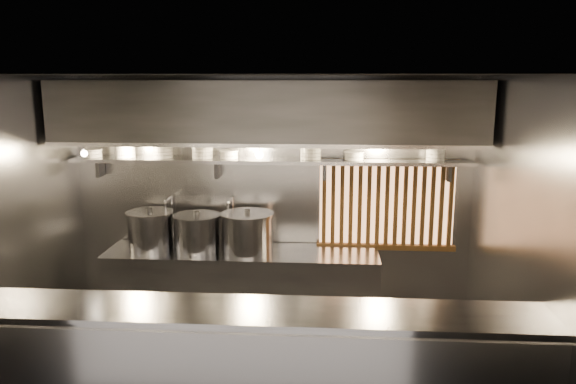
# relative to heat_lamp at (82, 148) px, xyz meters

# --- Properties ---
(floor) EXTENTS (4.50, 4.50, 0.00)m
(floor) POSITION_rel_heat_lamp_xyz_m (1.90, -0.85, -2.07)
(floor) COLOR black
(floor) RESTS_ON ground
(ceiling) EXTENTS (4.50, 4.50, 0.00)m
(ceiling) POSITION_rel_heat_lamp_xyz_m (1.90, -0.85, 0.73)
(ceiling) COLOR black
(ceiling) RESTS_ON wall_back
(wall_back) EXTENTS (4.50, 0.00, 4.50)m
(wall_back) POSITION_rel_heat_lamp_xyz_m (1.90, 0.65, -0.67)
(wall_back) COLOR gray
(wall_back) RESTS_ON floor
(wall_left) EXTENTS (0.00, 3.00, 3.00)m
(wall_left) POSITION_rel_heat_lamp_xyz_m (-0.35, -0.85, -0.67)
(wall_left) COLOR gray
(wall_left) RESTS_ON floor
(wall_right) EXTENTS (0.00, 3.00, 3.00)m
(wall_right) POSITION_rel_heat_lamp_xyz_m (4.15, -0.85, -0.67)
(wall_right) COLOR gray
(wall_right) RESTS_ON floor
(serving_counter) EXTENTS (4.50, 0.56, 1.13)m
(serving_counter) POSITION_rel_heat_lamp_xyz_m (1.90, -1.81, -1.50)
(serving_counter) COLOR #939398
(serving_counter) RESTS_ON floor
(cooking_bench) EXTENTS (3.00, 0.70, 0.90)m
(cooking_bench) POSITION_rel_heat_lamp_xyz_m (1.60, 0.28, -1.62)
(cooking_bench) COLOR #939398
(cooking_bench) RESTS_ON floor
(bowl_shelf) EXTENTS (4.40, 0.34, 0.04)m
(bowl_shelf) POSITION_rel_heat_lamp_xyz_m (1.90, 0.47, -0.19)
(bowl_shelf) COLOR #939398
(bowl_shelf) RESTS_ON wall_back
(exhaust_hood) EXTENTS (4.40, 0.81, 0.65)m
(exhaust_hood) POSITION_rel_heat_lamp_xyz_m (1.90, 0.25, 0.36)
(exhaust_hood) COLOR #2D2D30
(exhaust_hood) RESTS_ON ceiling
(wood_screen) EXTENTS (1.56, 0.09, 1.04)m
(wood_screen) POSITION_rel_heat_lamp_xyz_m (3.20, 0.60, -0.69)
(wood_screen) COLOR #FFB372
(wood_screen) RESTS_ON wall_back
(faucet_left) EXTENTS (0.04, 0.30, 0.50)m
(faucet_left) POSITION_rel_heat_lamp_xyz_m (0.75, 0.52, -0.76)
(faucet_left) COLOR silver
(faucet_left) RESTS_ON wall_back
(faucet_right) EXTENTS (0.04, 0.30, 0.50)m
(faucet_right) POSITION_rel_heat_lamp_xyz_m (1.45, 0.52, -0.76)
(faucet_right) COLOR silver
(faucet_right) RESTS_ON wall_back
(heat_lamp) EXTENTS (0.25, 0.35, 0.20)m
(heat_lamp) POSITION_rel_heat_lamp_xyz_m (0.00, 0.00, 0.00)
(heat_lamp) COLOR #939398
(heat_lamp) RESTS_ON exhaust_hood
(pendant_bulb) EXTENTS (0.09, 0.09, 0.19)m
(pendant_bulb) POSITION_rel_heat_lamp_xyz_m (1.80, 0.35, -0.11)
(pendant_bulb) COLOR #2D2D30
(pendant_bulb) RESTS_ON exhaust_hood
(stock_pot_left) EXTENTS (0.70, 0.70, 0.48)m
(stock_pot_left) POSITION_rel_heat_lamp_xyz_m (1.67, 0.26, -0.95)
(stock_pot_left) COLOR #939398
(stock_pot_left) RESTS_ON cooking_bench
(stock_pot_mid) EXTENTS (0.63, 0.63, 0.46)m
(stock_pot_mid) POSITION_rel_heat_lamp_xyz_m (0.57, 0.32, -0.95)
(stock_pot_mid) COLOR #939398
(stock_pot_mid) RESTS_ON cooking_bench
(stock_pot_right) EXTENTS (0.68, 0.68, 0.44)m
(stock_pot_right) POSITION_rel_heat_lamp_xyz_m (1.11, 0.29, -0.96)
(stock_pot_right) COLOR #939398
(stock_pot_right) RESTS_ON cooking_bench
(bowl_stack_0) EXTENTS (0.21, 0.21, 0.09)m
(bowl_stack_0) POSITION_rel_heat_lamp_xyz_m (-0.09, 0.47, -0.12)
(bowl_stack_0) COLOR white
(bowl_stack_0) RESTS_ON bowl_shelf
(bowl_stack_1) EXTENTS (0.22, 0.22, 0.17)m
(bowl_stack_1) POSITION_rel_heat_lamp_xyz_m (0.28, 0.47, -0.08)
(bowl_stack_1) COLOR white
(bowl_stack_1) RESTS_ON bowl_shelf
(bowl_stack_2) EXTENTS (0.24, 0.24, 0.17)m
(bowl_stack_2) POSITION_rel_heat_lamp_xyz_m (0.71, 0.47, -0.08)
(bowl_stack_2) COLOR white
(bowl_stack_2) RESTS_ON bowl_shelf
(bowl_stack_3) EXTENTS (0.25, 0.25, 0.13)m
(bowl_stack_3) POSITION_rel_heat_lamp_xyz_m (1.15, 0.47, -0.10)
(bowl_stack_3) COLOR white
(bowl_stack_3) RESTS_ON bowl_shelf
(bowl_stack_4) EXTENTS (0.21, 0.21, 0.09)m
(bowl_stack_4) POSITION_rel_heat_lamp_xyz_m (1.45, 0.47, -0.12)
(bowl_stack_4) COLOR white
(bowl_stack_4) RESTS_ON bowl_shelf
(bowl_stack_5) EXTENTS (0.24, 0.24, 0.17)m
(bowl_stack_5) POSITION_rel_heat_lamp_xyz_m (2.34, 0.47, -0.08)
(bowl_stack_5) COLOR white
(bowl_stack_5) RESTS_ON bowl_shelf
(bowl_stack_6) EXTENTS (0.22, 0.22, 0.09)m
(bowl_stack_6) POSITION_rel_heat_lamp_xyz_m (2.81, 0.47, -0.12)
(bowl_stack_6) COLOR white
(bowl_stack_6) RESTS_ON bowl_shelf
(bowl_stack_7) EXTENTS (0.21, 0.21, 0.17)m
(bowl_stack_7) POSITION_rel_heat_lamp_xyz_m (3.68, 0.47, -0.08)
(bowl_stack_7) COLOR white
(bowl_stack_7) RESTS_ON bowl_shelf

